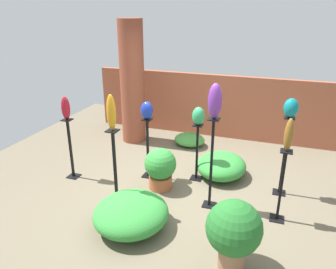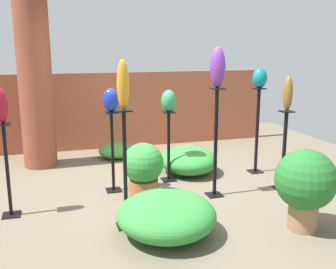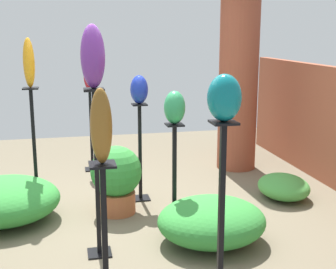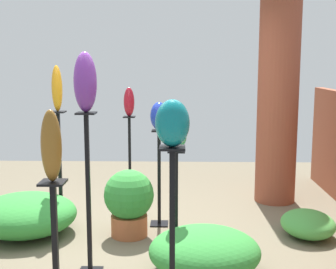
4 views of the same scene
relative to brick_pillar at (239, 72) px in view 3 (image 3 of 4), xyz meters
name	(u,v)px [view 3 (image 3 of 4)]	position (x,y,z in m)	size (l,w,h in m)	color
ground_plane	(127,222)	(1.59, -1.73, -1.32)	(8.00, 8.00, 0.00)	#6B604C
brick_pillar	(239,72)	(0.00, 0.00, 0.00)	(0.52, 0.52, 2.64)	brown
pedestal_jade	(174,181)	(1.80, -1.29, -0.86)	(0.20, 0.20, 1.02)	black
pedestal_teal	(221,228)	(3.21, -1.31, -0.72)	(0.20, 0.20, 1.31)	black
pedestal_violet	(97,181)	(2.21, -2.04, -0.67)	(0.20, 0.20, 1.42)	black
pedestal_cobalt	(140,157)	(0.97, -1.49, -0.82)	(0.20, 0.20, 1.09)	black
pedestal_ruby	(91,134)	(-0.30, -1.96, -0.82)	(0.20, 0.20, 1.09)	black
pedestal_amber	(35,153)	(0.93, -2.62, -0.73)	(0.20, 0.20, 1.29)	black
pedestal_bronze	(105,254)	(3.21, -2.06, -0.83)	(0.20, 0.20, 1.08)	black
art_vase_jade	(175,107)	(1.80, -1.29, -0.15)	(0.21, 0.20, 0.31)	#2D9356
art_vase_teal	(224,98)	(3.21, -1.31, 0.14)	(0.22, 0.21, 0.29)	#0F727A
art_vase_violet	(93,56)	(2.21, -2.04, 0.35)	(0.19, 0.19, 0.50)	#6B2D8C
art_vase_cobalt	(139,90)	(0.97, -1.49, -0.08)	(0.21, 0.19, 0.31)	#192D9E
art_vase_ruby	(89,75)	(-0.30, -1.96, -0.03)	(0.14, 0.15, 0.40)	maroon
art_vase_amber	(29,63)	(0.93, -2.62, 0.22)	(0.13, 0.12, 0.51)	orange
art_vase_bronze	(101,126)	(3.21, -2.06, -0.01)	(0.12, 0.13, 0.46)	brown
potted_plant_front_right	(116,177)	(1.31, -1.80, -0.93)	(0.53, 0.53, 0.71)	#B25B38
foliage_bed_east	(4,200)	(1.30, -2.91, -1.10)	(1.03, 1.08, 0.43)	#338C38
foliage_bed_west	(284,187)	(1.28, 0.10, -1.19)	(0.67, 0.56, 0.27)	#479942
foliage_bed_center	(212,221)	(2.20, -1.04, -1.12)	(0.87, 0.98, 0.40)	#338C38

